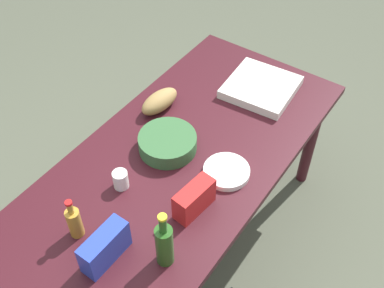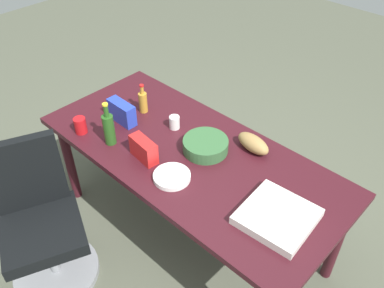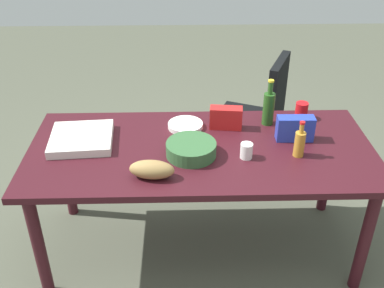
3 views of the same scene
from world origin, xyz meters
The scene contains 11 objects.
ground_plane centered at (0.00, 0.00, 0.00)m, with size 10.00×10.00×0.00m, color #535746.
conference_table centered at (0.00, 0.00, 0.69)m, with size 2.02×0.92×0.78m.
pizza_box centered at (-0.71, 0.08, 0.80)m, with size 0.36×0.36×0.05m, color silver.
paper_plate_stack centered at (-0.09, 0.24, 0.79)m, with size 0.22×0.22×0.03m, color white.
wine_bottle centered at (0.44, 0.28, 0.89)m, with size 0.07×0.07×0.30m.
chip_bag_red centered at (0.16, 0.23, 0.85)m, with size 0.20×0.08×0.14m, color red.
dressing_bottle centered at (0.55, -0.10, 0.86)m, with size 0.07×0.07×0.22m.
bread_loaf centered at (-0.27, -0.29, 0.83)m, with size 0.24×0.11×0.10m, color #9D7A46.
paper_cup centered at (0.25, -0.11, 0.82)m, with size 0.07×0.07×0.09m, color white.
chip_bag_blue centered at (0.56, 0.08, 0.85)m, with size 0.22×0.08×0.15m, color #263EB7.
salad_bowl centered at (-0.06, -0.08, 0.82)m, with size 0.29×0.29×0.08m, color #336035.
Camera 1 is at (1.17, 0.93, 2.48)m, focal length 44.21 mm.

